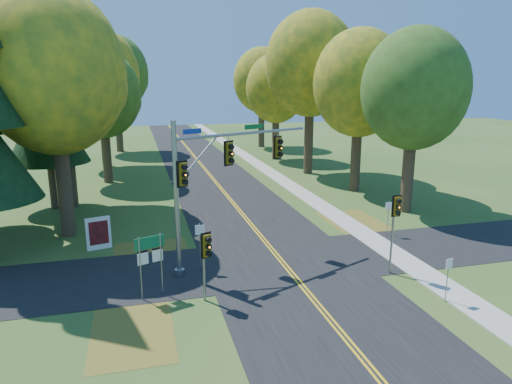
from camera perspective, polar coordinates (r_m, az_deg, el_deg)
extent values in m
plane|color=#2C501C|center=(22.24, 4.83, -10.54)|extent=(160.00, 160.00, 0.00)
cube|color=black|center=(22.24, 4.83, -10.52)|extent=(8.00, 160.00, 0.02)
cube|color=black|center=(23.97, 3.21, -8.64)|extent=(60.00, 6.00, 0.02)
cube|color=gold|center=(22.20, 4.58, -10.51)|extent=(0.10, 160.00, 0.01)
cube|color=gold|center=(22.26, 5.08, -10.45)|extent=(0.10, 160.00, 0.01)
cube|color=#9E998E|center=(24.87, 18.57, -8.47)|extent=(1.60, 160.00, 0.06)
cube|color=brown|center=(24.80, -12.87, -8.21)|extent=(4.00, 6.00, 0.00)
cube|color=brown|center=(30.00, 13.29, -4.36)|extent=(3.50, 8.00, 0.00)
cube|color=brown|center=(18.47, -15.18, -16.36)|extent=(3.00, 5.00, 0.00)
cylinder|color=#38281C|center=(29.25, -22.88, 1.29)|extent=(0.86, 0.86, 6.75)
ellipsoid|color=gold|center=(28.68, -24.04, 13.42)|extent=(8.00, 8.00, 9.20)
sphere|color=gold|center=(29.68, -20.43, 12.16)|extent=(4.80, 4.80, 4.80)
sphere|color=gold|center=(28.16, -27.36, 14.74)|extent=(4.40, 4.40, 4.40)
cylinder|color=#38281C|center=(33.88, 18.48, 2.65)|extent=(0.83, 0.83, 6.08)
ellipsoid|color=#427524|center=(33.34, 19.21, 12.06)|extent=(7.20, 7.20, 8.28)
sphere|color=#427524|center=(35.06, 20.12, 10.85)|extent=(4.32, 4.32, 4.32)
sphere|color=#427524|center=(32.05, 18.12, 13.40)|extent=(3.96, 3.96, 3.96)
cylinder|color=#38281C|center=(36.00, -22.45, 4.02)|extent=(0.89, 0.89, 7.42)
ellipsoid|color=gold|center=(35.62, -23.46, 14.73)|extent=(8.60, 8.60, 9.89)
sphere|color=gold|center=(36.69, -20.32, 13.59)|extent=(5.16, 5.16, 5.16)
sphere|color=gold|center=(35.05, -26.32, 15.91)|extent=(4.73, 4.73, 4.73)
cylinder|color=#38281C|center=(39.35, 12.38, 4.66)|extent=(0.84, 0.84, 6.30)
ellipsoid|color=gold|center=(38.90, 12.82, 13.13)|extent=(7.60, 7.60, 8.74)
sphere|color=gold|center=(40.63, 13.96, 12.01)|extent=(4.56, 4.56, 4.56)
sphere|color=gold|center=(37.63, 11.58, 14.35)|extent=(4.18, 4.18, 4.18)
cylinder|color=#38281C|center=(44.00, -18.19, 4.77)|extent=(0.81, 0.81, 5.62)
ellipsoid|color=#427524|center=(43.56, -18.70, 11.53)|extent=(6.80, 6.80, 7.82)
sphere|color=#427524|center=(44.54, -16.79, 10.82)|extent=(4.08, 4.08, 4.08)
sphere|color=#427524|center=(42.96, -20.45, 12.28)|extent=(3.74, 3.74, 3.74)
cylinder|color=#38281C|center=(46.14, 6.61, 7.02)|extent=(0.90, 0.90, 7.65)
ellipsoid|color=gold|center=(45.86, 6.85, 15.61)|extent=(8.80, 8.80, 10.12)
sphere|color=gold|center=(47.73, 8.25, 14.44)|extent=(5.28, 5.28, 5.28)
sphere|color=gold|center=(44.54, 5.40, 16.84)|extent=(4.84, 4.84, 4.84)
cylinder|color=#38281C|center=(52.56, -18.42, 6.85)|extent=(0.87, 0.87, 6.98)
ellipsoid|color=gold|center=(52.27, -18.96, 13.77)|extent=(8.20, 8.20, 9.43)
sphere|color=gold|center=(53.42, -17.01, 13.01)|extent=(4.92, 4.92, 4.92)
sphere|color=gold|center=(51.58, -20.73, 14.56)|extent=(4.51, 4.51, 4.51)
cylinder|color=#38281C|center=(54.67, 2.47, 7.17)|extent=(0.82, 0.82, 5.85)
ellipsoid|color=gold|center=(54.33, 2.53, 12.81)|extent=(7.00, 7.00, 8.05)
sphere|color=gold|center=(55.77, 3.60, 12.10)|extent=(4.20, 4.20, 4.20)
sphere|color=gold|center=(53.30, 1.47, 13.56)|extent=(3.85, 3.85, 3.85)
cylinder|color=#38281C|center=(63.34, -16.80, 8.12)|extent=(0.88, 0.88, 7.20)
ellipsoid|color=#427524|center=(63.10, -17.22, 14.03)|extent=(8.40, 8.40, 9.66)
sphere|color=#427524|center=(64.32, -15.59, 13.37)|extent=(5.04, 5.04, 5.04)
sphere|color=#427524|center=(62.35, -18.70, 14.71)|extent=(4.62, 4.62, 4.62)
cylinder|color=#38281C|center=(65.19, 0.67, 8.53)|extent=(0.85, 0.85, 6.53)
ellipsoid|color=gold|center=(64.92, 0.69, 13.81)|extent=(7.80, 7.80, 8.97)
sphere|color=gold|center=(66.48, 1.74, 13.13)|extent=(4.68, 4.68, 4.68)
sphere|color=gold|center=(63.82, -0.34, 14.51)|extent=(4.29, 4.29, 4.29)
cylinder|color=#38281C|center=(36.34, -24.07, 0.73)|extent=(0.50, 0.50, 3.42)
cone|color=black|center=(35.70, -24.77, 7.68)|extent=(5.60, 5.60, 5.45)
cone|color=black|center=(35.59, -25.41, 13.91)|extent=(4.57, 4.57, 5.45)
cone|color=black|center=(35.91, -26.08, 20.10)|extent=(3.55, 3.55, 5.45)
cylinder|color=gray|center=(21.43, -9.90, -1.12)|extent=(0.23, 0.23, 7.42)
cylinder|color=gray|center=(22.59, -9.53, -9.86)|extent=(0.47, 0.47, 0.32)
cylinder|color=gray|center=(23.01, -1.41, 7.35)|extent=(7.36, 3.28, 0.15)
cylinder|color=gray|center=(21.61, -7.38, 3.99)|extent=(2.24, 1.04, 2.19)
cylinder|color=gray|center=(22.45, -3.47, 6.68)|extent=(0.04, 0.04, 0.38)
cube|color=#72590C|center=(22.55, -3.45, 4.86)|extent=(0.46, 0.43, 1.06)
cube|color=black|center=(22.55, -3.45, 4.86)|extent=(0.52, 0.25, 1.25)
sphere|color=orange|center=(22.35, -3.09, 4.79)|extent=(0.19, 0.19, 0.19)
cylinder|color=black|center=(22.30, -3.10, 5.65)|extent=(0.30, 0.26, 0.25)
cylinder|color=black|center=(22.35, -3.09, 4.79)|extent=(0.30, 0.26, 0.25)
cylinder|color=black|center=(22.41, -3.08, 3.93)|extent=(0.30, 0.26, 0.25)
cylinder|color=gray|center=(24.39, 2.72, 7.25)|extent=(0.04, 0.04, 0.38)
cube|color=#72590C|center=(24.48, 2.70, 5.57)|extent=(0.46, 0.43, 1.06)
cube|color=black|center=(24.48, 2.70, 5.57)|extent=(0.52, 0.25, 1.25)
sphere|color=orange|center=(24.30, 3.08, 5.50)|extent=(0.19, 0.19, 0.19)
cylinder|color=black|center=(24.25, 3.09, 6.30)|extent=(0.30, 0.26, 0.25)
cylinder|color=black|center=(24.30, 3.08, 5.50)|extent=(0.30, 0.26, 0.25)
cylinder|color=black|center=(24.35, 3.07, 4.71)|extent=(0.30, 0.26, 0.25)
cube|color=#72590C|center=(21.13, -9.20, 2.24)|extent=(0.46, 0.43, 1.06)
cube|color=black|center=(21.13, -9.20, 2.24)|extent=(0.52, 0.25, 1.25)
sphere|color=orange|center=(20.92, -8.88, 2.14)|extent=(0.19, 0.19, 0.19)
cylinder|color=black|center=(20.86, -8.91, 3.05)|extent=(0.30, 0.26, 0.25)
cylinder|color=black|center=(20.92, -8.88, 2.14)|extent=(0.30, 0.26, 0.25)
cylinder|color=black|center=(20.99, -8.84, 1.24)|extent=(0.30, 0.26, 0.25)
cube|color=navy|center=(21.32, -7.98, 7.52)|extent=(0.89, 0.42, 0.23)
cube|color=#0C5926|center=(23.33, -0.25, 8.17)|extent=(1.09, 0.50, 0.23)
cylinder|color=gray|center=(22.83, 16.65, -5.19)|extent=(0.11, 0.11, 3.89)
cube|color=#72590C|center=(22.24, 17.15, -1.68)|extent=(0.32, 0.28, 0.88)
cube|color=black|center=(22.24, 17.15, -1.68)|extent=(0.46, 0.05, 1.04)
sphere|color=orange|center=(22.07, 17.40, -1.81)|extent=(0.16, 0.16, 0.16)
cylinder|color=black|center=(22.00, 17.45, -1.10)|extent=(0.22, 0.15, 0.21)
cylinder|color=black|center=(22.07, 17.40, -1.81)|extent=(0.22, 0.15, 0.21)
cylinder|color=black|center=(22.14, 17.34, -2.52)|extent=(0.22, 0.15, 0.21)
cylinder|color=gray|center=(19.50, -6.52, -9.33)|extent=(0.11, 0.11, 3.02)
cube|color=#72590C|center=(18.95, -6.28, -6.64)|extent=(0.41, 0.39, 0.94)
cube|color=black|center=(18.95, -6.28, -6.64)|extent=(0.46, 0.22, 1.12)
sphere|color=orange|center=(18.78, -5.93, -6.82)|extent=(0.17, 0.17, 0.17)
cylinder|color=black|center=(18.68, -5.95, -5.96)|extent=(0.27, 0.23, 0.23)
cylinder|color=black|center=(18.78, -5.93, -6.82)|extent=(0.27, 0.23, 0.23)
cylinder|color=black|center=(18.89, -5.91, -7.68)|extent=(0.27, 0.23, 0.23)
cylinder|color=gray|center=(20.07, -14.24, -9.32)|extent=(0.06, 0.06, 2.82)
cylinder|color=gray|center=(20.37, -11.74, -8.83)|extent=(0.06, 0.06, 2.82)
cube|color=#0D5E36|center=(19.85, -13.17, -6.17)|extent=(1.25, 0.48, 0.52)
cube|color=silver|center=(19.85, -13.17, -6.17)|extent=(1.06, 0.38, 0.08)
cube|color=silver|center=(19.98, -13.96, -8.10)|extent=(0.45, 0.19, 0.52)
cube|color=black|center=(19.86, -14.01, -7.27)|extent=(0.44, 0.16, 0.09)
cube|color=silver|center=(20.19, -12.20, -7.77)|extent=(0.45, 0.19, 0.52)
cube|color=black|center=(20.08, -12.24, -6.94)|extent=(0.44, 0.16, 0.09)
cube|color=white|center=(26.80, -19.09, -4.89)|extent=(1.33, 0.51, 1.83)
cube|color=maroon|center=(26.69, -19.06, -4.85)|extent=(0.99, 0.28, 1.32)
cube|color=white|center=(26.97, -20.03, -6.57)|extent=(0.10, 0.10, 0.31)
cube|color=white|center=(27.13, -17.91, -6.28)|extent=(0.10, 0.10, 0.31)
cylinder|color=gray|center=(28.69, 16.15, -3.16)|extent=(0.05, 0.05, 2.12)
cube|color=silver|center=(28.46, 16.27, -1.69)|extent=(0.41, 0.08, 0.43)
cylinder|color=gray|center=(21.07, 22.79, -10.07)|extent=(0.05, 0.05, 2.01)
cube|color=silver|center=(20.79, 23.01, -8.24)|extent=(0.38, 0.11, 0.41)
cylinder|color=gray|center=(22.66, -6.97, -6.82)|extent=(0.05, 0.05, 2.42)
cube|color=white|center=(22.35, -7.04, -4.73)|extent=(0.46, 0.10, 0.49)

